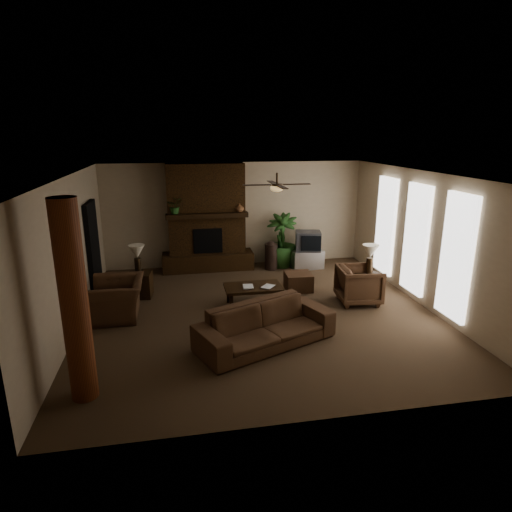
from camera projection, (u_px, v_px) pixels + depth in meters
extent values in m
plane|color=#4E3927|center=(260.00, 313.00, 8.86)|extent=(7.00, 7.00, 0.00)
plane|color=silver|center=(260.00, 174.00, 8.09)|extent=(7.00, 7.00, 0.00)
plane|color=tan|center=(235.00, 215.00, 11.78)|extent=(7.00, 0.00, 7.00)
plane|color=tan|center=(315.00, 321.00, 5.17)|extent=(7.00, 0.00, 7.00)
plane|color=tan|center=(71.00, 256.00, 7.86)|extent=(0.00, 7.00, 7.00)
plane|color=tan|center=(423.00, 239.00, 9.09)|extent=(0.00, 7.00, 7.00)
cube|color=#412711|center=(207.00, 217.00, 11.41)|extent=(2.00, 0.50, 2.80)
cube|color=#412711|center=(208.00, 261.00, 11.64)|extent=(2.40, 0.70, 0.45)
cube|color=black|center=(208.00, 241.00, 11.32)|extent=(0.75, 0.04, 0.65)
cube|color=black|center=(207.00, 215.00, 11.11)|extent=(2.10, 0.28, 0.12)
cube|color=white|center=(385.00, 226.00, 10.60)|extent=(0.08, 0.85, 2.35)
cube|color=white|center=(416.00, 239.00, 9.28)|extent=(0.08, 0.85, 2.35)
cube|color=white|center=(456.00, 257.00, 7.96)|extent=(0.08, 0.85, 2.35)
cylinder|color=brown|center=(74.00, 303.00, 5.69)|extent=(0.36, 0.36, 2.80)
cube|color=black|center=(93.00, 249.00, 9.67)|extent=(0.10, 1.00, 2.10)
cylinder|color=#322416|center=(277.00, 179.00, 8.47)|extent=(0.04, 0.04, 0.24)
cylinder|color=#322416|center=(277.00, 185.00, 8.51)|extent=(0.20, 0.20, 0.06)
ellipsoid|color=#F2BF72|center=(277.00, 188.00, 8.52)|extent=(0.26, 0.26, 0.14)
cube|color=black|center=(297.00, 184.00, 8.58)|extent=(0.55, 0.12, 0.01)
cube|color=black|center=(257.00, 185.00, 8.44)|extent=(0.55, 0.12, 0.01)
cube|color=black|center=(272.00, 182.00, 8.88)|extent=(0.12, 0.55, 0.01)
cube|color=black|center=(282.00, 187.00, 8.13)|extent=(0.12, 0.55, 0.01)
imported|color=#4E3421|center=(266.00, 319.00, 7.43)|extent=(2.51, 1.60, 0.95)
imported|color=#4E3421|center=(117.00, 292.00, 8.57)|extent=(0.77, 1.17, 1.01)
imported|color=#4E3421|center=(359.00, 283.00, 9.30)|extent=(0.88, 0.93, 0.88)
cube|color=black|center=(253.00, 287.00, 9.16)|extent=(1.20, 0.70, 0.06)
cube|color=black|center=(231.00, 303.00, 8.89)|extent=(0.07, 0.07, 0.37)
cube|color=black|center=(279.00, 300.00, 9.07)|extent=(0.07, 0.07, 0.37)
cube|color=black|center=(228.00, 294.00, 9.37)|extent=(0.07, 0.07, 0.37)
cube|color=black|center=(273.00, 291.00, 9.54)|extent=(0.07, 0.07, 0.37)
cube|color=#4E3421|center=(298.00, 281.00, 10.12)|extent=(0.63, 0.63, 0.40)
cube|color=#BCBCBF|center=(306.00, 259.00, 11.74)|extent=(0.89, 0.57, 0.50)
cube|color=#38383A|center=(308.00, 241.00, 11.56)|extent=(0.74, 0.63, 0.52)
cube|color=black|center=(311.00, 243.00, 11.31)|extent=(0.51, 0.14, 0.40)
cylinder|color=black|center=(271.00, 256.00, 11.61)|extent=(0.34, 0.34, 0.70)
sphere|color=black|center=(271.00, 247.00, 11.54)|extent=(0.34, 0.34, 0.34)
imported|color=#285220|center=(281.00, 252.00, 11.85)|extent=(1.32, 1.66, 0.81)
cube|color=black|center=(140.00, 285.00, 9.69)|extent=(0.55, 0.55, 0.55)
cylinder|color=#322416|center=(138.00, 266.00, 9.54)|extent=(0.15, 0.15, 0.35)
cone|color=silver|center=(137.00, 252.00, 9.45)|extent=(0.38, 0.38, 0.30)
cube|color=black|center=(368.00, 285.00, 9.65)|extent=(0.62, 0.62, 0.55)
cylinder|color=#322416|center=(369.00, 266.00, 9.55)|extent=(0.16, 0.16, 0.35)
cone|color=silver|center=(370.00, 251.00, 9.46)|extent=(0.41, 0.41, 0.30)
imported|color=#285220|center=(175.00, 207.00, 10.96)|extent=(0.39, 0.43, 0.33)
imported|color=brown|center=(240.00, 208.00, 11.24)|extent=(0.23, 0.23, 0.22)
imported|color=#999999|center=(243.00, 281.00, 9.03)|extent=(0.22, 0.05, 0.29)
imported|color=#999999|center=(263.00, 280.00, 9.09)|extent=(0.18, 0.15, 0.29)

